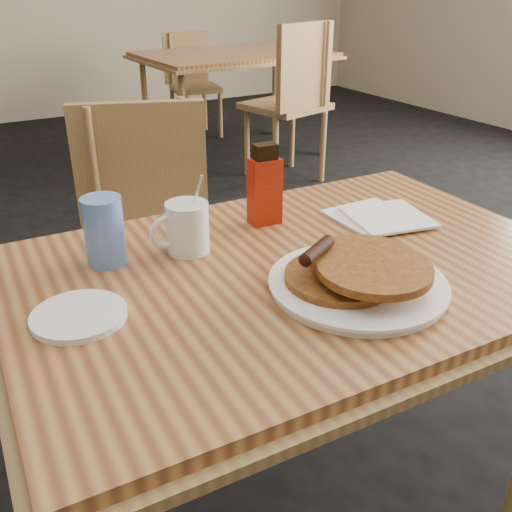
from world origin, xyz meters
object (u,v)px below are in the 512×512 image
Objects in this scene: neighbor_table at (234,58)px; chair_neighbor_near at (294,90)px; chair_neighbor_far at (191,76)px; coffee_mug at (186,227)px; main_table at (297,283)px; syrup_bottle at (265,187)px; blue_tumbler at (104,231)px; pancake_plate at (358,277)px; chair_main_far at (156,226)px.

neighbor_table is 0.78m from chair_neighbor_near.
coffee_mug is (-1.60, -3.56, 0.32)m from chair_neighbor_far.
main_table is at bearing -116.02° from neighbor_table.
syrup_bottle is 1.35× the size of blue_tumbler.
chair_neighbor_near reaches higher than coffee_mug.
chair_neighbor_near reaches higher than blue_tumbler.
neighbor_table is 3.43m from pancake_plate.
neighbor_table is at bearing -76.52° from chair_neighbor_far.
coffee_mug is 0.22m from syrup_bottle.
chair_neighbor_far is 5.01× the size of coffee_mug.
main_table is at bearing -98.60° from syrup_bottle.
chair_neighbor_near is at bearing 59.31° from syrup_bottle.
syrup_bottle is (-1.42, -2.00, 0.23)m from chair_neighbor_near.
coffee_mug reaches higher than main_table.
chair_main_far reaches higher than blue_tumbler.
chair_main_far is 2.08m from chair_neighbor_near.
coffee_mug is (-1.62, -2.82, 0.09)m from neighbor_table.
main_table is at bearing -99.25° from chair_neighbor_far.
pancake_plate is 1.97× the size of coffee_mug.
chair_neighbor_near reaches higher than chair_neighbor_far.
chair_neighbor_near is 5.46× the size of syrup_bottle.
chair_main_far is 0.91× the size of chair_neighbor_near.
chair_main_far is at bearing 91.16° from main_table.
chair_neighbor_far is at bearing 68.90° from main_table.
pancake_plate is (0.05, -0.91, 0.23)m from chair_main_far.
coffee_mug is 0.16m from blue_tumbler.
blue_tumbler reaches higher than main_table.
syrup_bottle reaches higher than chair_main_far.
pancake_plate is at bearing -66.27° from coffee_mug.
blue_tumbler is (-1.79, -2.02, 0.22)m from chair_neighbor_near.
blue_tumbler is (-1.78, -2.79, 0.11)m from neighbor_table.
main_table is 3.99m from chair_neighbor_far.
chair_main_far is 0.70m from blue_tumbler.
coffee_mug is (-0.17, 0.16, 0.10)m from main_table.
pancake_plate is (-1.40, -3.86, 0.29)m from chair_neighbor_far.
syrup_bottle is (-1.41, -2.77, 0.12)m from neighbor_table.
chair_neighbor_near is 2.63m from coffee_mug.
coffee_mug is at bearing 123.89° from pancake_plate.
pancake_plate is (0.04, -0.14, 0.07)m from main_table.
chair_main_far is (-1.47, -2.22, -0.16)m from neighbor_table.
chair_main_far is 5.58× the size of coffee_mug.
chair_neighbor_far is 4.11m from pancake_plate.
blue_tumbler reaches higher than pancake_plate.
syrup_bottle is (0.05, 0.21, 0.13)m from main_table.
neighbor_table is at bearing 67.75° from syrup_bottle.
chair_main_far is 2.83× the size of pancake_plate.
chair_neighbor_far is (1.44, 3.72, -0.22)m from main_table.
chair_main_far is 4.98× the size of syrup_bottle.
chair_main_far is at bearing 93.28° from pancake_plate.
pancake_plate is at bearing -87.43° from syrup_bottle.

